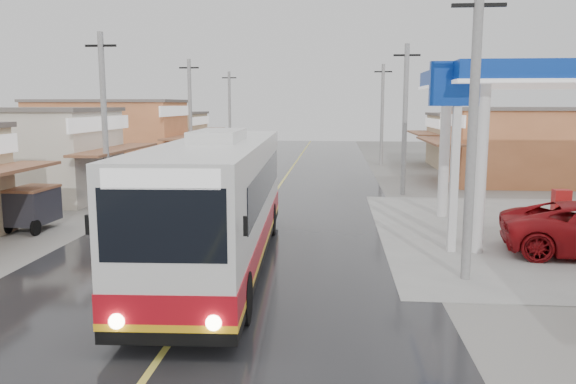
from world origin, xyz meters
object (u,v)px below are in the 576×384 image
Objects in this scene: coach_bus at (220,202)px; cyclist at (175,197)px; second_bus at (191,170)px; tricycle_near at (33,206)px; tyre_stack at (107,220)px.

coach_bus reaches higher than cyclist.
second_bus is 9.06m from tricycle_near.
coach_bus reaches higher than tricycle_near.
cyclist is (0.15, -3.60, -0.81)m from second_bus.
cyclist is at bearing 111.93° from coach_bus.
second_bus is at bearing 64.39° from tricycle_near.
cyclist is 2.06× the size of tyre_stack.
tyre_stack is (2.50, 1.07, -0.72)m from tricycle_near.
coach_bus is at bearing -42.29° from tyre_stack.
tricycle_near is (-4.22, -8.01, -0.49)m from second_bus.
tricycle_near is at bearing 150.68° from coach_bus.
tyre_stack is (-1.72, -6.94, -1.21)m from second_bus.
second_bus is 4.19× the size of cyclist.
second_bus is 8.61× the size of tyre_stack.
second_bus reaches higher than tricycle_near.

